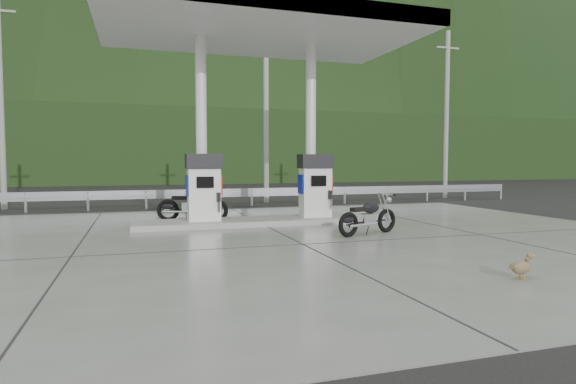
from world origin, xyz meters
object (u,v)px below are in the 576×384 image
object	(u,v)px
motorcycle_left	(192,206)
duck	(521,268)
gas_pump_right	(315,186)
motorcycle_right	(368,217)
gas_pump_left	(204,187)

from	to	relation	value
motorcycle_left	duck	xyz separation A→B (m)	(3.90, -8.47, -0.30)
motorcycle_left	duck	distance (m)	9.33
gas_pump_right	motorcycle_left	bearing A→B (deg)	160.95
duck	gas_pump_right	bearing A→B (deg)	84.20
motorcycle_right	duck	size ratio (longest dim) A/B	3.90
gas_pump_right	gas_pump_left	bearing A→B (deg)	180.00
gas_pump_right	motorcycle_left	size ratio (longest dim) A/B	0.92
gas_pump_right	motorcycle_left	world-z (taller)	gas_pump_right
motorcycle_left	motorcycle_right	distance (m)	5.35
duck	motorcycle_left	bearing A→B (deg)	104.91
gas_pump_right	motorcycle_left	distance (m)	3.63
gas_pump_right	motorcycle_right	distance (m)	2.76
gas_pump_left	duck	size ratio (longest dim) A/B	3.99
gas_pump_left	duck	distance (m)	8.24
gas_pump_left	gas_pump_right	world-z (taller)	same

